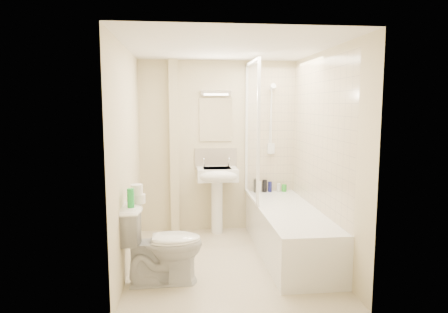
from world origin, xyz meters
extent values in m
plane|color=beige|center=(0.00, 0.00, 0.00)|extent=(2.50, 2.50, 0.00)
cube|color=beige|center=(0.00, 1.25, 1.20)|extent=(2.20, 0.02, 2.40)
cube|color=beige|center=(-1.10, 0.00, 1.20)|extent=(0.02, 2.50, 2.40)
cube|color=beige|center=(1.10, 0.00, 1.20)|extent=(0.02, 2.50, 2.40)
cube|color=white|center=(0.00, 0.00, 2.40)|extent=(2.20, 2.50, 0.02)
cube|color=beige|center=(0.75, 1.24, 1.42)|extent=(0.70, 0.01, 1.75)
cube|color=beige|center=(1.09, 0.20, 1.42)|extent=(0.01, 2.10, 1.75)
cube|color=beige|center=(-0.62, 1.19, 1.20)|extent=(0.12, 0.12, 2.40)
cube|color=beige|center=(-0.04, 1.24, 1.03)|extent=(0.60, 0.02, 0.30)
cube|color=white|center=(-0.04, 1.24, 1.58)|extent=(0.46, 0.01, 0.60)
cube|color=silver|center=(-0.04, 1.22, 1.95)|extent=(0.42, 0.07, 0.07)
cube|color=white|center=(0.75, 0.20, 0.28)|extent=(0.70, 2.10, 0.55)
cube|color=white|center=(0.75, 0.20, 0.49)|extent=(0.56, 1.96, 0.05)
cube|color=white|center=(0.40, 0.80, 1.45)|extent=(0.01, 0.90, 1.80)
cube|color=white|center=(0.40, 1.23, 1.45)|extent=(0.04, 0.04, 1.80)
cube|color=white|center=(0.40, 0.35, 1.45)|extent=(0.04, 0.04, 1.80)
cube|color=white|center=(0.40, 0.80, 2.33)|extent=(0.04, 0.90, 0.04)
cube|color=white|center=(0.40, 0.80, 0.57)|extent=(0.04, 0.90, 0.03)
cylinder|color=white|center=(0.75, 1.22, 1.55)|extent=(0.02, 0.02, 0.90)
cylinder|color=white|center=(0.75, 1.22, 1.10)|extent=(0.05, 0.05, 0.02)
cylinder|color=white|center=(0.75, 1.22, 2.00)|extent=(0.05, 0.05, 0.02)
cylinder|color=white|center=(0.75, 1.15, 2.03)|extent=(0.08, 0.11, 0.11)
cube|color=white|center=(0.75, 1.21, 1.17)|extent=(0.10, 0.05, 0.14)
cylinder|color=white|center=(0.73, 1.19, 1.60)|extent=(0.01, 0.13, 0.84)
cylinder|color=white|center=(-0.04, 1.08, 0.37)|extent=(0.16, 0.16, 0.74)
cube|color=white|center=(-0.04, 1.05, 0.84)|extent=(0.55, 0.42, 0.17)
ellipsoid|color=white|center=(-0.04, 0.88, 0.84)|extent=(0.55, 0.23, 0.17)
cube|color=silver|center=(-0.04, 1.05, 0.91)|extent=(0.38, 0.27, 0.04)
cylinder|color=white|center=(-0.22, 1.16, 0.98)|extent=(0.03, 0.03, 0.10)
cylinder|color=white|center=(0.14, 1.16, 0.98)|extent=(0.03, 0.03, 0.10)
sphere|color=white|center=(-0.22, 1.16, 1.04)|extent=(0.04, 0.04, 0.04)
sphere|color=white|center=(0.14, 1.16, 1.04)|extent=(0.04, 0.04, 0.04)
cylinder|color=black|center=(0.53, 1.16, 0.65)|extent=(0.06, 0.06, 0.19)
cylinder|color=white|center=(0.58, 1.16, 0.63)|extent=(0.05, 0.05, 0.15)
cylinder|color=black|center=(0.65, 1.16, 0.64)|extent=(0.07, 0.07, 0.18)
cylinder|color=#131553|center=(0.73, 1.16, 0.62)|extent=(0.06, 0.06, 0.15)
cylinder|color=silver|center=(0.86, 1.16, 0.61)|extent=(0.05, 0.05, 0.12)
cylinder|color=green|center=(0.94, 1.16, 0.60)|extent=(0.07, 0.07, 0.10)
imported|color=white|center=(-0.72, -0.45, 0.40)|extent=(0.49, 0.82, 0.81)
cylinder|color=white|center=(-0.94, -0.37, 0.85)|extent=(0.12, 0.12, 0.09)
cylinder|color=white|center=(-0.97, -0.38, 0.95)|extent=(0.12, 0.12, 0.10)
cylinder|color=green|center=(-1.01, -0.53, 0.90)|extent=(0.07, 0.07, 0.19)
camera|label=1|loc=(-0.51, -4.34, 1.79)|focal=32.00mm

